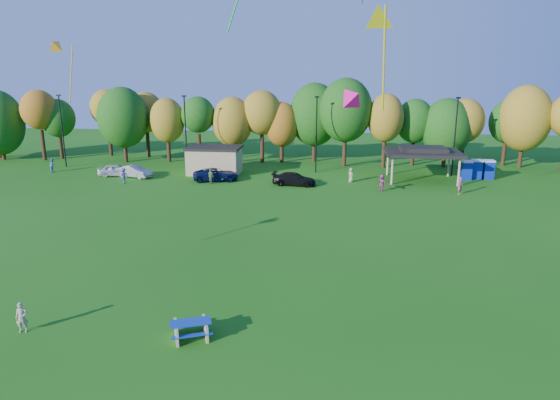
# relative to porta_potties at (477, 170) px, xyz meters

# --- Properties ---
(ground) EXTENTS (160.00, 160.00, 0.00)m
(ground) POSITION_rel_porta_potties_xyz_m (-20.39, -38.36, -1.10)
(ground) COLOR #19600F
(ground) RESTS_ON ground
(tree_line) EXTENTS (93.57, 10.55, 11.15)m
(tree_line) POSITION_rel_porta_potties_xyz_m (-21.42, 7.15, 4.82)
(tree_line) COLOR black
(tree_line) RESTS_ON ground
(lamp_posts) EXTENTS (64.50, 0.25, 9.09)m
(lamp_posts) POSITION_rel_porta_potties_xyz_m (-18.39, 1.64, 3.80)
(lamp_posts) COLOR black
(lamp_posts) RESTS_ON ground
(utility_building) EXTENTS (6.30, 4.30, 3.25)m
(utility_building) POSITION_rel_porta_potties_xyz_m (-30.39, -0.36, 0.54)
(utility_building) COLOR tan
(utility_building) RESTS_ON ground
(pavilion) EXTENTS (8.20, 6.20, 3.77)m
(pavilion) POSITION_rel_porta_potties_xyz_m (-6.39, -1.36, 2.13)
(pavilion) COLOR tan
(pavilion) RESTS_ON ground
(porta_potties) EXTENTS (3.75, 1.88, 2.18)m
(porta_potties) POSITION_rel_porta_potties_xyz_m (0.00, 0.00, 0.00)
(porta_potties) COLOR #0C259C
(porta_potties) RESTS_ON ground
(picnic_table) EXTENTS (2.29, 2.11, 0.81)m
(picnic_table) POSITION_rel_porta_potties_xyz_m (-22.45, -37.48, -0.63)
(picnic_table) COLOR tan
(picnic_table) RESTS_ON ground
(kite_flyer) EXTENTS (0.63, 0.50, 1.50)m
(kite_flyer) POSITION_rel_porta_potties_xyz_m (-30.57, -37.90, -0.35)
(kite_flyer) COLOR tan
(kite_flyer) RESTS_ON ground
(car_a) EXTENTS (4.39, 2.21, 1.43)m
(car_a) POSITION_rel_porta_potties_xyz_m (-41.42, -3.17, -0.38)
(car_a) COLOR silver
(car_a) RESTS_ON ground
(car_b) EXTENTS (4.45, 2.58, 1.39)m
(car_b) POSITION_rel_porta_potties_xyz_m (-39.09, -3.56, -0.40)
(car_b) COLOR #9A9A9F
(car_b) RESTS_ON ground
(car_c) EXTENTS (5.43, 3.37, 1.40)m
(car_c) POSITION_rel_porta_potties_xyz_m (-29.31, -4.28, -0.40)
(car_c) COLOR #0B1542
(car_c) RESTS_ON ground
(car_d) EXTENTS (4.86, 2.35, 1.36)m
(car_d) POSITION_rel_porta_potties_xyz_m (-20.39, -5.51, -0.42)
(car_d) COLOR black
(car_d) RESTS_ON ground
(far_person_0) EXTENTS (0.76, 0.92, 1.70)m
(far_person_0) POSITION_rel_porta_potties_xyz_m (-50.17, -1.74, -0.25)
(far_person_0) COLOR #547FB9
(far_person_0) RESTS_ON ground
(far_person_1) EXTENTS (1.30, 1.69, 1.78)m
(far_person_1) POSITION_rel_porta_potties_xyz_m (-11.23, -7.19, -0.21)
(far_person_1) COLOR #AD4877
(far_person_1) RESTS_ON ground
(far_person_2) EXTENTS (1.19, 1.22, 1.68)m
(far_person_2) POSITION_rel_porta_potties_xyz_m (-39.08, -6.61, -0.26)
(far_person_2) COLOR #4D4496
(far_person_2) RESTS_ON ground
(far_person_3) EXTENTS (0.83, 0.93, 1.60)m
(far_person_3) POSITION_rel_porta_potties_xyz_m (-14.28, -3.16, -0.30)
(far_person_3) COLOR #989D6B
(far_person_3) RESTS_ON ground
(far_person_4) EXTENTS (1.03, 0.97, 1.71)m
(far_person_4) POSITION_rel_porta_potties_xyz_m (-29.48, -5.86, -0.24)
(far_person_4) COLOR #648A54
(far_person_4) RESTS_ON ground
(far_person_5) EXTENTS (0.73, 0.76, 1.75)m
(far_person_5) POSITION_rel_porta_potties_xyz_m (-3.54, -7.58, -0.22)
(far_person_5) COLOR #B95779
(far_person_5) RESTS_ON ground
(kite_0) EXTENTS (1.32, 3.22, 5.40)m
(kite_0) POSITION_rel_porta_potties_xyz_m (-38.45, -18.32, 12.87)
(kite_0) COLOR orange
(kite_6) EXTENTS (1.81, 3.47, 5.63)m
(kite_6) POSITION_rel_porta_potties_xyz_m (-14.09, -31.99, 13.66)
(kite_6) COLOR gold
(kite_8) EXTENTS (1.61, 1.69, 1.37)m
(kite_8) POSITION_rel_porta_potties_xyz_m (-15.48, -35.93, 9.96)
(kite_8) COLOR #F20D80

